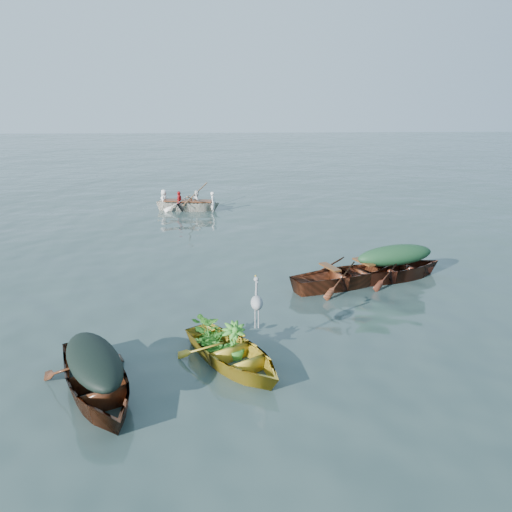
{
  "coord_description": "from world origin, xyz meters",
  "views": [
    {
      "loc": [
        -0.84,
        -8.95,
        4.35
      ],
      "look_at": [
        -0.02,
        3.57,
        0.5
      ],
      "focal_mm": 35.0,
      "sensor_mm": 36.0,
      "label": 1
    }
  ],
  "objects": [
    {
      "name": "dark_tarp_cover",
      "position": [
        -2.86,
        -2.02,
        0.65
      ],
      "size": [
        1.53,
        2.11,
        0.4
      ],
      "primitive_type": "ellipsoid",
      "rotation": [
        0.0,
        0.0,
        0.45
      ],
      "color": "black",
      "rests_on": "dark_covered_boat"
    },
    {
      "name": "green_tarp_boat",
      "position": [
        3.49,
        2.91,
        0.0
      ],
      "size": [
        4.11,
        2.31,
        0.89
      ],
      "primitive_type": "imported",
      "rotation": [
        0.0,
        0.0,
        1.87
      ],
      "color": "#41190F",
      "rests_on": "ground"
    },
    {
      "name": "dinghy_weeds",
      "position": [
        -1.01,
        -0.75,
        0.71
      ],
      "size": [
        1.08,
        1.14,
        0.6
      ],
      "primitive_type": "imported",
      "rotation": [
        0.0,
        0.0,
        0.58
      ],
      "color": "#236C1C",
      "rests_on": "yellow_dinghy"
    },
    {
      "name": "open_wooden_boat",
      "position": [
        2.15,
        2.51,
        0.0
      ],
      "size": [
        4.28,
        2.65,
        0.94
      ],
      "primitive_type": "imported",
      "rotation": [
        0.0,
        0.0,
        1.94
      ],
      "color": "#622D18",
      "rests_on": "ground"
    },
    {
      "name": "heron",
      "position": [
        -0.3,
        -0.88,
        0.87
      ],
      "size": [
        0.45,
        0.49,
        0.92
      ],
      "primitive_type": null,
      "rotation": [
        0.0,
        0.0,
        0.58
      ],
      "color": "gray",
      "rests_on": "yellow_dinghy"
    },
    {
      "name": "thwart_benches",
      "position": [
        2.15,
        2.51,
        0.49
      ],
      "size": [
        2.18,
        1.44,
        0.04
      ],
      "primitive_type": null,
      "rotation": [
        0.0,
        0.0,
        1.94
      ],
      "color": "#492811",
      "rests_on": "open_wooden_boat"
    },
    {
      "name": "green_tarp_cover",
      "position": [
        3.49,
        2.91,
        0.7
      ],
      "size": [
        2.26,
        1.27,
        0.52
      ],
      "primitive_type": "ellipsoid",
      "rotation": [
        0.0,
        0.0,
        1.87
      ],
      "color": "#193D23",
      "rests_on": "green_tarp_boat"
    },
    {
      "name": "dark_covered_boat",
      "position": [
        -2.86,
        -2.02,
        0.0
      ],
      "size": [
        2.79,
        3.83,
        0.9
      ],
      "primitive_type": "imported",
      "rotation": [
        0.0,
        0.0,
        0.45
      ],
      "color": "#452110",
      "rests_on": "ground"
    },
    {
      "name": "yellow_dinghy",
      "position": [
        -0.73,
        -1.23,
        0.0
      ],
      "size": [
        2.78,
        3.28,
        0.82
      ],
      "primitive_type": "imported",
      "rotation": [
        0.0,
        0.0,
        0.58
      ],
      "color": "#B49023",
      "rests_on": "ground"
    },
    {
      "name": "rowers",
      "position": [
        -2.34,
        11.98,
        0.81
      ],
      "size": [
        2.77,
        1.49,
        0.76
      ],
      "primitive_type": "imported",
      "rotation": [
        0.0,
        0.0,
        1.38
      ],
      "color": "silver",
      "rests_on": "rowed_boat"
    },
    {
      "name": "oars",
      "position": [
        -2.34,
        11.98,
        0.46
      ],
      "size": [
        1.08,
        2.67,
        0.06
      ],
      "primitive_type": null,
      "rotation": [
        0.0,
        0.0,
        1.38
      ],
      "color": "#915C37",
      "rests_on": "rowed_boat"
    },
    {
      "name": "ground",
      "position": [
        0.0,
        0.0,
        0.0
      ],
      "size": [
        140.0,
        140.0,
        0.0
      ],
      "primitive_type": "plane",
      "color": "#2C3D3B",
      "rests_on": "ground"
    },
    {
      "name": "rowed_boat",
      "position": [
        -2.34,
        11.98,
        0.0
      ],
      "size": [
        3.9,
        1.81,
        0.86
      ],
      "primitive_type": "imported",
      "rotation": [
        0.0,
        0.0,
        1.38
      ],
      "color": "silver",
      "rests_on": "ground"
    }
  ]
}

